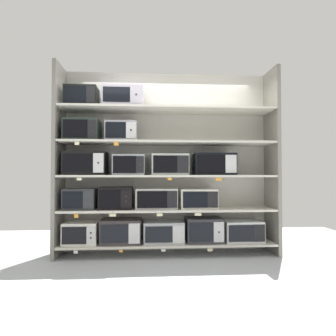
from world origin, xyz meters
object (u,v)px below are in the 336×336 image
Objects in this scene: microwave_8 at (198,199)px; microwave_2 at (164,232)px; microwave_9 at (86,163)px; microwave_3 at (204,230)px; microwave_7 at (156,199)px; microwave_10 at (129,165)px; microwave_16 at (124,98)px; microwave_4 at (242,231)px; microwave_11 at (170,165)px; microwave_13 at (83,131)px; microwave_0 at (82,233)px; microwave_1 at (121,231)px; microwave_5 at (81,199)px; microwave_6 at (116,198)px; microwave_12 at (214,164)px; microwave_14 at (122,132)px; microwave_15 at (82,97)px.

microwave_2 is at bearing 179.97° from microwave_8.
microwave_9 is at bearing 180.00° from microwave_2.
microwave_3 is 0.80m from microwave_7.
microwave_10 is 0.95m from microwave_16.
microwave_4 is 1.23× the size of microwave_10.
microwave_3 is 1.15× the size of microwave_10.
microwave_3 is at bearing 0.01° from microwave_11.
microwave_0 is at bearing 175.53° from microwave_13.
microwave_1 is at bearing 0.00° from microwave_9.
microwave_6 is (0.49, 0.00, 0.01)m from microwave_5.
microwave_5 is at bearing 179.45° from microwave_13.
microwave_7 is at bearing -180.00° from microwave_12.
microwave_10 is (0.65, -0.00, 0.93)m from microwave_0.
microwave_1 is 0.95× the size of microwave_7.
microwave_11 is 0.82m from microwave_14.
microwave_11 is 1.10× the size of microwave_13.
microwave_13 reaches higher than microwave_14.
microwave_10 reaches higher than microwave_0.
microwave_14 is at bearing -179.98° from microwave_2.
microwave_9 is (-0.98, 0.00, 0.49)m from microwave_7.
microwave_14 is (-0.00, -0.00, 1.38)m from microwave_1.
microwave_13 is 0.83× the size of microwave_16.
microwave_4 is at bearing -0.00° from microwave_15.
microwave_7 is (1.05, -0.00, -0.00)m from microwave_5.
microwave_1 is 0.99× the size of microwave_2.
microwave_6 is 1.04× the size of microwave_15.
microwave_11 reaches higher than microwave_5.
microwave_8 reaches higher than microwave_1.
microwave_8 reaches higher than microwave_2.
microwave_16 is (-1.29, 0.00, 0.93)m from microwave_12.
microwave_1 is at bearing 179.98° from microwave_12.
microwave_8 reaches higher than microwave_4.
microwave_2 is 1.27× the size of microwave_14.
microwave_1 is 1.14m from microwave_11.
microwave_1 is (0.54, 0.00, 0.02)m from microwave_0.
microwave_1 is at bearing 179.99° from microwave_2.
microwave_10 reaches higher than microwave_3.
microwave_10 reaches higher than microwave_7.
microwave_2 is 1.04× the size of microwave_4.
microwave_3 is at bearing 0.00° from microwave_15.
microwave_4 is 1.04m from microwave_12.
microwave_1 is 0.98× the size of microwave_16.
microwave_3 is 1.39m from microwave_10.
microwave_0 is 1.41m from microwave_13.
microwave_8 is 1.10× the size of microwave_13.
microwave_2 is 0.99× the size of microwave_16.
microwave_13 is (0.02, -0.00, 0.95)m from microwave_5.
microwave_14 is (-0.11, 0.00, 0.47)m from microwave_10.
microwave_9 is at bearing -180.00° from microwave_16.
microwave_12 is at bearing -0.07° from microwave_3.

